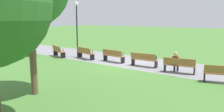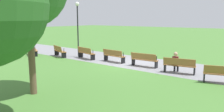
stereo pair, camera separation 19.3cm
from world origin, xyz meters
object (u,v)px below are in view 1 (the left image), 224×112
Objects in this scene: bench_1 at (4,49)px; bench_3 at (58,51)px; bench_2 at (32,50)px; bench_8 at (223,74)px; lamp_post at (77,19)px; bench_5 at (113,55)px; bench_4 at (85,53)px; bench_6 at (144,59)px; bench_7 at (179,65)px; person_seated at (176,61)px.

bench_1 is 4.91m from bench_3.
bench_8 is at bearing 29.77° from bench_2.
bench_1 is 0.40× the size of lamp_post.
lamp_post is (3.48, 1.89, 2.50)m from bench_2.
bench_3 is 1.02× the size of bench_5.
bench_4 is 1.02× the size of bench_5.
bench_3 is at bearing -176.33° from bench_6.
bench_7 is (7.34, -0.00, 0.00)m from bench_4.
bench_6 is at bearing 37.16° from bench_2.
bench_8 is 0.42× the size of lamp_post.
bench_7 is at bearing -2.24° from lamp_post.
bench_6 is at bearing 14.87° from bench_4.
bench_2 is at bearing -172.63° from bench_6.
bench_4 is 7.34m from bench_7.
bench_5 is 4.40m from lamp_post.
lamp_post is at bearing 167.17° from person_seated.
bench_3 is at bearing 173.19° from person_seated.
bench_1 is at bearing -168.93° from bench_6.
person_seated is (2.18, -0.22, 0.16)m from bench_6.
bench_6 is at bearing 3.72° from bench_5.
bench_2 is 0.98× the size of bench_8.
bench_4 is at bearing -15.86° from lamp_post.
bench_5 is 7.34m from bench_8.
bench_7 is (12.00, 1.56, 0.00)m from bench_2.
bench_4 is at bearing 169.58° from person_seated.
lamp_post is (-1.17, 0.33, 2.50)m from bench_4.
bench_4 is at bearing 168.83° from bench_7.
lamp_post is at bearing 54.55° from bench_2.
bench_2 is 2.46m from bench_3.
bench_4 is 9.74m from bench_8.
person_seated is at bearing 22.98° from bench_3.
bench_8 is (4.82, -0.95, 0.00)m from bench_6.
bench_2 is 12.10m from bench_7.
bench_3 is 1.00× the size of bench_4.
bench_2 and bench_4 have the same top height.
bench_4 is at bearing 157.68° from bench_8.
person_seated reaches higher than bench_8.
bench_6 is 1.47× the size of person_seated.
bench_7 is 8.88m from lamp_post.
person_seated is (13.88, 2.87, 0.16)m from bench_1.
person_seated is (4.64, -0.22, 0.16)m from bench_5.
bench_2 is 0.41× the size of lamp_post.
bench_1 and bench_8 have the same top height.
bench_5 and bench_7 have the same top height.
bench_8 is (16.52, 2.14, 0.00)m from bench_1.
person_seated is at bearing -1.66° from lamp_post.
bench_4 is 1.00× the size of bench_8.
bench_6 and bench_7 have the same top height.
bench_4 is 1.02× the size of bench_6.
bench_7 is at bearing 146.58° from bench_8.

